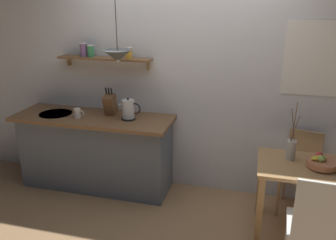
# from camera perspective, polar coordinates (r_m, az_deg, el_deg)

# --- Properties ---
(ground_plane) EXTENTS (14.00, 14.00, 0.00)m
(ground_plane) POSITION_cam_1_polar(r_m,az_deg,el_deg) (3.92, 0.51, -14.55)
(ground_plane) COLOR #A87F56
(back_wall) EXTENTS (6.80, 0.11, 2.70)m
(back_wall) POSITION_cam_1_polar(r_m,az_deg,el_deg) (3.94, 5.82, 7.03)
(back_wall) COLOR silver
(back_wall) RESTS_ON ground_plane
(kitchen_counter) EXTENTS (1.83, 0.63, 0.90)m
(kitchen_counter) POSITION_cam_1_polar(r_m,az_deg,el_deg) (4.27, -11.57, -4.94)
(kitchen_counter) COLOR slate
(kitchen_counter) RESTS_ON ground_plane
(wall_shelf) EXTENTS (1.08, 0.20, 0.28)m
(wall_shelf) POSITION_cam_1_polar(r_m,az_deg,el_deg) (4.08, -10.55, 10.17)
(wall_shelf) COLOR brown
(dining_table) EXTENTS (0.95, 0.63, 0.74)m
(dining_table) POSITION_cam_1_polar(r_m,az_deg,el_deg) (3.53, 21.95, -8.82)
(dining_table) COLOR tan
(dining_table) RESTS_ON ground_plane
(dining_chair_near) EXTENTS (0.41, 0.43, 0.96)m
(dining_chair_near) POSITION_cam_1_polar(r_m,az_deg,el_deg) (3.04, 22.57, -15.40)
(dining_chair_near) COLOR white
(dining_chair_near) RESTS_ON ground_plane
(dining_chair_far) EXTENTS (0.47, 0.49, 0.86)m
(dining_chair_far) POSITION_cam_1_polar(r_m,az_deg,el_deg) (3.99, 20.76, -7.28)
(dining_chair_far) COLOR tan
(dining_chair_far) RESTS_ON ground_plane
(fruit_bowl) EXTENTS (0.28, 0.28, 0.13)m
(fruit_bowl) POSITION_cam_1_polar(r_m,az_deg,el_deg) (3.46, 23.65, -6.30)
(fruit_bowl) COLOR #BC704C
(fruit_bowl) RESTS_ON dining_table
(twig_vase) EXTENTS (0.09, 0.09, 0.56)m
(twig_vase) POSITION_cam_1_polar(r_m,az_deg,el_deg) (3.50, 19.30, -4.44)
(twig_vase) COLOR #B7B2A8
(twig_vase) RESTS_ON dining_table
(electric_kettle) EXTENTS (0.25, 0.16, 0.25)m
(electric_kettle) POSITION_cam_1_polar(r_m,az_deg,el_deg) (3.90, -6.40, 1.66)
(electric_kettle) COLOR black
(electric_kettle) RESTS_ON kitchen_counter
(knife_block) EXTENTS (0.12, 0.18, 0.33)m
(knife_block) POSITION_cam_1_polar(r_m,az_deg,el_deg) (4.06, -9.35, 2.55)
(knife_block) COLOR brown
(knife_block) RESTS_ON kitchen_counter
(coffee_mug_by_sink) EXTENTS (0.12, 0.08, 0.11)m
(coffee_mug_by_sink) POSITION_cam_1_polar(r_m,az_deg,el_deg) (4.06, -14.44, 1.09)
(coffee_mug_by_sink) COLOR white
(coffee_mug_by_sink) RESTS_ON kitchen_counter
(pendant_lamp) EXTENTS (0.30, 0.30, 0.62)m
(pendant_lamp) POSITION_cam_1_polar(r_m,az_deg,el_deg) (3.68, -8.17, 10.27)
(pendant_lamp) COLOR black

